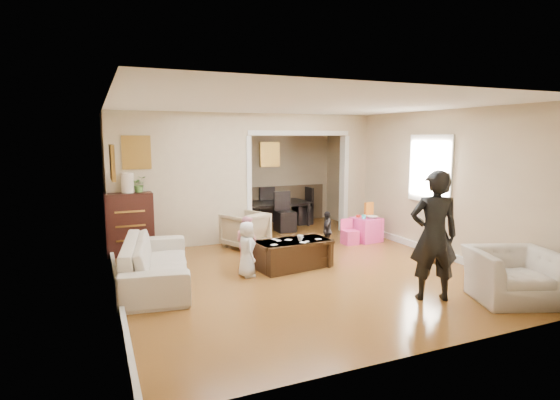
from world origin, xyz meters
name	(u,v)px	position (x,y,z in m)	size (l,w,h in m)	color
floor	(285,262)	(0.00, 0.00, 0.00)	(7.00, 7.00, 0.00)	#9E6828
partition_left	(182,180)	(-1.38, 1.80, 1.30)	(2.75, 0.18, 2.60)	beige
partition_right	(353,174)	(2.48, 1.80, 1.30)	(0.55, 0.18, 2.60)	beige
partition_header	(298,123)	(1.10, 1.80, 2.42)	(2.22, 0.18, 0.35)	beige
window_pane	(430,169)	(2.73, -0.40, 1.55)	(0.03, 0.95, 1.10)	white
framed_art_partition	(136,152)	(-2.20, 1.70, 1.85)	(0.45, 0.03, 0.55)	brown
framed_art_sofa_wall	(112,162)	(-2.71, -0.60, 1.80)	(0.03, 0.55, 0.40)	brown
framed_art_alcove	(270,154)	(1.10, 3.44, 1.70)	(0.45, 0.03, 0.55)	brown
sofa	(156,262)	(-2.17, -0.29, 0.33)	(2.26, 0.88, 0.66)	beige
armchair_back	(245,230)	(-0.29, 1.26, 0.34)	(0.73, 0.75, 0.68)	tan
armchair_front	(512,275)	(2.03, -2.80, 0.33)	(1.03, 0.90, 0.67)	beige
dresser	(130,224)	(-2.39, 1.60, 0.57)	(0.82, 0.46, 1.13)	#34130F
table_lamp	(128,183)	(-2.39, 1.60, 1.31)	(0.22, 0.22, 0.36)	beige
potted_plant	(139,184)	(-2.19, 1.60, 1.28)	(0.27, 0.23, 0.29)	#4B7634
coffee_table	(293,254)	(0.01, -0.34, 0.23)	(1.21, 0.60, 0.45)	#321D10
coffee_cup	(300,238)	(0.11, -0.39, 0.50)	(0.10, 0.10, 0.09)	silver
play_table	(366,229)	(2.17, 0.76, 0.24)	(0.50, 0.50, 0.49)	#FF43A7
cereal_box	(369,210)	(2.29, 0.86, 0.64)	(0.20, 0.07, 0.30)	gold
cyan_cup	(364,217)	(2.07, 0.71, 0.53)	(0.08, 0.08, 0.08)	#2AD2CA
toy_block	(358,216)	(2.05, 0.88, 0.51)	(0.08, 0.06, 0.05)	red
play_bowl	(372,217)	(2.22, 0.64, 0.51)	(0.23, 0.23, 0.06)	silver
dining_table	(274,214)	(1.01, 2.92, 0.29)	(1.66, 0.92, 0.58)	black
adult_person	(434,236)	(1.09, -2.36, 0.86)	(0.63, 0.41, 1.71)	black
child_kneel_a	(247,249)	(-0.84, -0.49, 0.43)	(0.42, 0.27, 0.85)	silver
child_kneel_b	(247,242)	(-0.69, -0.04, 0.43)	(0.42, 0.32, 0.86)	pink
child_toddler	(327,231)	(1.06, 0.41, 0.38)	(0.44, 0.18, 0.75)	black
craft_papers	(293,241)	(-0.01, -0.36, 0.45)	(0.93, 0.52, 0.00)	white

